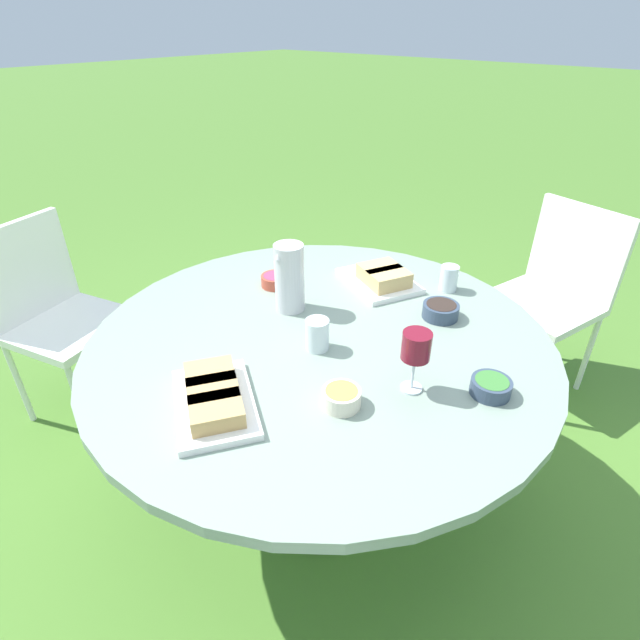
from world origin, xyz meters
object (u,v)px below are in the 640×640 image
at_px(chair_near_right, 53,308).
at_px(wine_glass, 416,348).
at_px(dining_table, 320,359).
at_px(chair_near_left, 555,286).
at_px(handbag, 370,299).
at_px(water_pitcher, 289,278).

bearing_deg(chair_near_right, wine_glass, 101.44).
xyz_separation_m(chair_near_right, wine_glass, (-0.32, 1.59, 0.35)).
distance_m(dining_table, chair_near_left, 1.33).
bearing_deg(handbag, wine_glass, 39.22).
height_order(dining_table, chair_near_right, chair_near_right).
bearing_deg(handbag, chair_near_right, -20.56).
distance_m(dining_table, water_pitcher, 0.29).
bearing_deg(chair_near_right, dining_table, 106.09).
bearing_deg(dining_table, wine_glass, 84.81).
height_order(chair_near_left, handbag, chair_near_left).
distance_m(chair_near_left, wine_glass, 1.35).
bearing_deg(water_pitcher, handbag, -158.26).
height_order(chair_near_right, handbag, chair_near_right).
bearing_deg(chair_near_right, water_pitcher, 111.98).
xyz_separation_m(dining_table, handbag, (-1.20, -0.64, -0.52)).
distance_m(chair_near_right, water_pitcher, 1.16).
xyz_separation_m(chair_near_right, handbag, (-1.55, 0.58, -0.40)).
bearing_deg(dining_table, chair_near_left, 165.10).
relative_size(chair_near_right, wine_glass, 4.89).
height_order(dining_table, handbag, dining_table).
bearing_deg(handbag, water_pitcher, 21.74).
bearing_deg(dining_table, handbag, -151.72).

